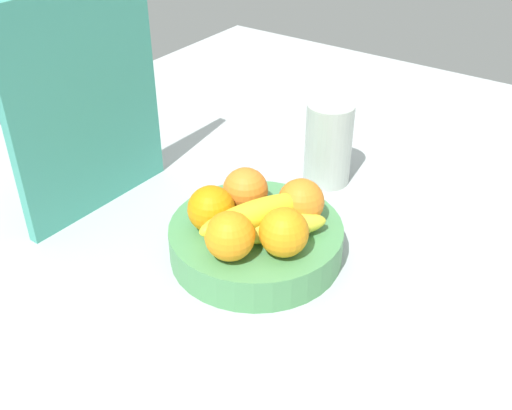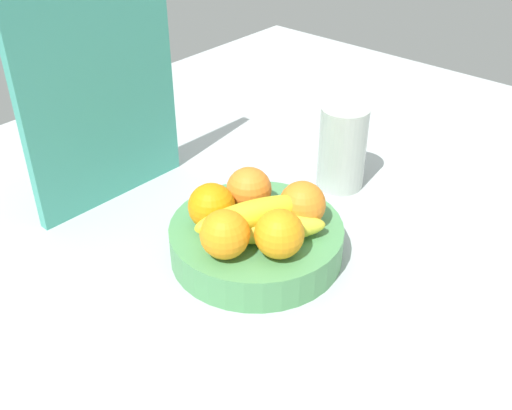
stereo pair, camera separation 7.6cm
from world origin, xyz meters
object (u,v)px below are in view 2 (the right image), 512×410
object	(u,v)px
orange_back_right	(302,204)
orange_center	(225,234)
thermos_tumbler	(342,148)
cutting_board	(101,98)
orange_front_right	(212,206)
banana_bunch	(259,222)
fruit_bowl	(256,242)
orange_front_left	(249,190)
orange_back_left	(279,234)

from	to	relation	value
orange_back_right	orange_center	bearing A→B (deg)	164.90
orange_back_right	thermos_tumbler	size ratio (longest dim) A/B	0.46
orange_back_right	cutting_board	distance (cm)	36.46
orange_front_right	cutting_board	distance (cm)	26.56
banana_bunch	orange_center	bearing A→B (deg)	167.09
fruit_bowl	cutting_board	world-z (taller)	cutting_board
cutting_board	orange_center	bearing A→B (deg)	-96.77
orange_front_left	orange_back_left	size ratio (longest dim) A/B	1.00
thermos_tumbler	orange_front_left	bearing A→B (deg)	175.56
orange_center	banana_bunch	xyz separation A→B (cm)	(5.57, -1.28, -0.33)
orange_front_left	orange_back_right	world-z (taller)	same
orange_center	orange_back_right	world-z (taller)	same
orange_front_left	thermos_tumbler	world-z (taller)	thermos_tumbler
orange_front_left	orange_center	world-z (taller)	same
cutting_board	banana_bunch	bearing A→B (deg)	-86.58
orange_center	cutting_board	size ratio (longest dim) A/B	0.19
orange_back_right	orange_front_left	bearing A→B (deg)	103.49
orange_back_right	cutting_board	bearing A→B (deg)	103.22
orange_front_left	banana_bunch	xyz separation A→B (cm)	(-5.01, -6.34, -0.33)
orange_center	cutting_board	bearing A→B (deg)	81.63
orange_back_left	cutting_board	bearing A→B (deg)	90.47
banana_bunch	cutting_board	bearing A→B (deg)	91.83
orange_front_right	orange_back_right	size ratio (longest dim) A/B	1.00
fruit_bowl	orange_back_left	size ratio (longest dim) A/B	3.75
orange_front_right	orange_back_right	xyz separation A→B (cm)	(8.96, -9.47, 0.00)
banana_bunch	cutting_board	xyz separation A→B (cm)	(-1.03, 32.19, 9.64)
fruit_bowl	orange_center	size ratio (longest dim) A/B	3.75
cutting_board	fruit_bowl	bearing A→B (deg)	-82.85
orange_back_right	thermos_tumbler	bearing A→B (deg)	18.38
fruit_bowl	cutting_board	distance (cm)	33.81
orange_center	banana_bunch	world-z (taller)	orange_center
banana_bunch	cutting_board	world-z (taller)	cutting_board
orange_back_right	banana_bunch	size ratio (longest dim) A/B	0.40
orange_center	orange_back_left	bearing A→B (deg)	-48.43
orange_front_left	orange_center	distance (cm)	11.73
orange_back_left	cutting_board	distance (cm)	37.56
orange_front_left	orange_back_right	bearing A→B (deg)	-76.51
orange_front_left	orange_back_right	xyz separation A→B (cm)	(2.03, -8.46, 0.00)
orange_back_left	thermos_tumbler	bearing A→B (deg)	17.42
fruit_bowl	orange_front_left	distance (cm)	7.96
fruit_bowl	banana_bunch	distance (cm)	6.43
thermos_tumbler	orange_center	bearing A→B (deg)	-174.21
fruit_bowl	thermos_tumbler	world-z (taller)	thermos_tumbler
fruit_bowl	orange_front_right	size ratio (longest dim) A/B	3.75
orange_center	thermos_tumbler	distance (cm)	33.07
orange_front_right	orange_center	bearing A→B (deg)	-121.05
banana_bunch	orange_back_left	bearing A→B (deg)	-99.85
orange_front_left	orange_back_left	world-z (taller)	same
fruit_bowl	orange_front_right	bearing A→B (deg)	126.67
orange_back_left	thermos_tumbler	world-z (taller)	thermos_tumbler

